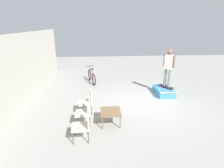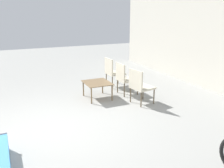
{
  "view_description": "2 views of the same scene",
  "coord_description": "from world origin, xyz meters",
  "px_view_note": "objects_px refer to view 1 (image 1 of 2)",
  "views": [
    {
      "loc": [
        -6.82,
        1.88,
        3.34
      ],
      "look_at": [
        0.09,
        1.37,
        0.95
      ],
      "focal_mm": 28.0,
      "sensor_mm": 36.0,
      "label": 1
    },
    {
      "loc": [
        4.85,
        -0.82,
        2.4
      ],
      "look_at": [
        -0.11,
        1.4,
        0.78
      ],
      "focal_mm": 40.0,
      "sensor_mm": 36.0,
      "label": 2
    }
  ],
  "objects_px": {
    "skate_ramp_box": "(164,91)",
    "patio_chair_center": "(86,111)",
    "person_skater": "(169,65)",
    "coffee_table": "(111,113)",
    "bicycle": "(92,77)",
    "patio_chair_right": "(87,100)",
    "patio_chair_left": "(84,124)",
    "skateboard_on_ramp": "(166,86)"
  },
  "relations": [
    {
      "from": "patio_chair_left",
      "to": "bicycle",
      "type": "xyz_separation_m",
      "value": [
        5.47,
        -0.03,
        -0.16
      ]
    },
    {
      "from": "patio_chair_center",
      "to": "skate_ramp_box",
      "type": "bearing_deg",
      "value": 122.92
    },
    {
      "from": "coffee_table",
      "to": "bicycle",
      "type": "height_order",
      "value": "bicycle"
    },
    {
      "from": "patio_chair_left",
      "to": "bicycle",
      "type": "relative_size",
      "value": 0.56
    },
    {
      "from": "skate_ramp_box",
      "to": "person_skater",
      "type": "distance_m",
      "value": 1.34
    },
    {
      "from": "skate_ramp_box",
      "to": "patio_chair_center",
      "type": "bearing_deg",
      "value": 123.98
    },
    {
      "from": "person_skater",
      "to": "patio_chair_center",
      "type": "relative_size",
      "value": 1.94
    },
    {
      "from": "patio_chair_center",
      "to": "skateboard_on_ramp",
      "type": "bearing_deg",
      "value": 122.38
    },
    {
      "from": "skateboard_on_ramp",
      "to": "patio_chair_center",
      "type": "relative_size",
      "value": 0.81
    },
    {
      "from": "coffee_table",
      "to": "patio_chair_right",
      "type": "height_order",
      "value": "patio_chair_right"
    },
    {
      "from": "patio_chair_center",
      "to": "patio_chair_right",
      "type": "relative_size",
      "value": 1.0
    },
    {
      "from": "patio_chair_left",
      "to": "patio_chair_right",
      "type": "xyz_separation_m",
      "value": [
        1.71,
        0.0,
        0.0
      ]
    },
    {
      "from": "skate_ramp_box",
      "to": "person_skater",
      "type": "xyz_separation_m",
      "value": [
        0.03,
        -0.12,
        1.33
      ]
    },
    {
      "from": "patio_chair_center",
      "to": "bicycle",
      "type": "relative_size",
      "value": 0.56
    },
    {
      "from": "skate_ramp_box",
      "to": "patio_chair_right",
      "type": "bearing_deg",
      "value": 113.7
    },
    {
      "from": "person_skater",
      "to": "patio_chair_left",
      "type": "bearing_deg",
      "value": 89.36
    },
    {
      "from": "skateboard_on_ramp",
      "to": "bicycle",
      "type": "relative_size",
      "value": 0.46
    },
    {
      "from": "coffee_table",
      "to": "bicycle",
      "type": "bearing_deg",
      "value": 10.15
    },
    {
      "from": "person_skater",
      "to": "coffee_table",
      "type": "xyz_separation_m",
      "value": [
        -2.51,
        2.94,
        -1.08
      ]
    },
    {
      "from": "patio_chair_right",
      "to": "bicycle",
      "type": "height_order",
      "value": "patio_chair_right"
    },
    {
      "from": "skate_ramp_box",
      "to": "patio_chair_center",
      "type": "relative_size",
      "value": 1.31
    },
    {
      "from": "patio_chair_left",
      "to": "skate_ramp_box",
      "type": "bearing_deg",
      "value": 129.2
    },
    {
      "from": "skate_ramp_box",
      "to": "patio_chair_right",
      "type": "distance_m",
      "value": 4.04
    },
    {
      "from": "coffee_table",
      "to": "patio_chair_left",
      "type": "xyz_separation_m",
      "value": [
        -0.85,
        0.86,
        0.11
      ]
    },
    {
      "from": "person_skater",
      "to": "coffee_table",
      "type": "relative_size",
      "value": 2.29
    },
    {
      "from": "skate_ramp_box",
      "to": "coffee_table",
      "type": "xyz_separation_m",
      "value": [
        -2.48,
        2.82,
        0.25
      ]
    },
    {
      "from": "skateboard_on_ramp",
      "to": "patio_chair_center",
      "type": "height_order",
      "value": "patio_chair_center"
    },
    {
      "from": "person_skater",
      "to": "bicycle",
      "type": "height_order",
      "value": "person_skater"
    },
    {
      "from": "bicycle",
      "to": "patio_chair_center",
      "type": "bearing_deg",
      "value": 163.72
    },
    {
      "from": "skate_ramp_box",
      "to": "patio_chair_left",
      "type": "xyz_separation_m",
      "value": [
        -3.33,
        3.68,
        0.37
      ]
    },
    {
      "from": "patio_chair_center",
      "to": "patio_chair_right",
      "type": "bearing_deg",
      "value": 179.03
    },
    {
      "from": "person_skater",
      "to": "coffee_table",
      "type": "distance_m",
      "value": 4.01
    },
    {
      "from": "skate_ramp_box",
      "to": "patio_chair_right",
      "type": "height_order",
      "value": "patio_chair_right"
    },
    {
      "from": "person_skater",
      "to": "coffee_table",
      "type": "bearing_deg",
      "value": 88.41
    },
    {
      "from": "coffee_table",
      "to": "patio_chair_center",
      "type": "distance_m",
      "value": 0.87
    },
    {
      "from": "skateboard_on_ramp",
      "to": "patio_chair_center",
      "type": "bearing_deg",
      "value": 88.51
    },
    {
      "from": "skateboard_on_ramp",
      "to": "coffee_table",
      "type": "bearing_deg",
      "value": 95.58
    },
    {
      "from": "skate_ramp_box",
      "to": "skateboard_on_ramp",
      "type": "distance_m",
      "value": 0.27
    },
    {
      "from": "patio_chair_left",
      "to": "patio_chair_right",
      "type": "distance_m",
      "value": 1.71
    },
    {
      "from": "skateboard_on_ramp",
      "to": "patio_chair_left",
      "type": "height_order",
      "value": "patio_chair_left"
    },
    {
      "from": "skateboard_on_ramp",
      "to": "patio_chair_center",
      "type": "distance_m",
      "value": 4.55
    },
    {
      "from": "coffee_table",
      "to": "patio_chair_right",
      "type": "bearing_deg",
      "value": 44.83
    }
  ]
}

